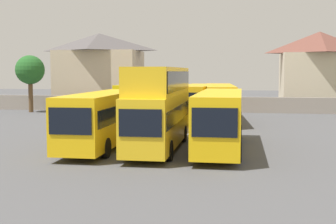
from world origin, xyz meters
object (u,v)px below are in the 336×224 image
Objects in this scene: bus_3 at (220,117)px; bus_4 at (144,100)px; bus_1 at (104,116)px; tree_behind_wall at (30,70)px; bus_5 at (197,101)px; house_terrace_centre at (319,70)px; bus_2 at (159,104)px; bus_6 at (220,101)px; house_terrace_left at (100,70)px.

bus_4 is at bearing -151.88° from bus_3.
bus_1 is 1.75× the size of tree_behind_wall.
house_terrace_centre is (13.83, 16.81, 2.97)m from bus_5.
bus_2 is 16.02m from bus_6.
bus_4 is 1.04× the size of bus_5.
tree_behind_wall is (-19.09, 22.71, 2.05)m from bus_2.
house_terrace_centre is at bearing 141.25° from bus_6.
tree_behind_wall is (-33.83, -9.93, -0.11)m from house_terrace_centre.
bus_3 is 1.75× the size of tree_behind_wall.
bus_1 is 14.86m from bus_4.
bus_6 is at bearing -177.19° from bus_3.
tree_behind_wall reaches higher than bus_4.
house_terrace_left is 28.39m from house_terrace_centre.
house_terrace_centre is at bearing 137.02° from bus_4.
bus_2 is 1.03× the size of bus_5.
house_terrace_left is 10.71m from tree_behind_wall.
house_terrace_centre is (18.90, 17.29, 2.92)m from bus_4.
bus_5 is (5.07, 0.48, -0.05)m from bus_4.
bus_5 reaches higher than bus_1.
bus_5 is at bearing -169.43° from bus_3.
bus_5 is at bearing 176.83° from bus_2.
bus_5 is (0.90, 15.83, -0.82)m from bus_2.
bus_3 reaches higher than bus_5.
bus_3 is 31.94m from tree_behind_wall.
bus_4 is 16.88m from tree_behind_wall.
bus_1 is at bearing -89.93° from bus_3.
house_terrace_left reaches higher than house_terrace_centre.
tree_behind_wall is at bearing -139.85° from bus_2.
house_terrace_left is (-9.49, 16.59, 2.96)m from bus_4.
bus_4 is (-0.58, 14.85, 0.08)m from bus_1.
house_terrace_left is at bearing -145.66° from bus_4.
tree_behind_wall is (-22.11, 6.99, 2.86)m from bus_6.
bus_5 is 1.56× the size of tree_behind_wall.
bus_6 is at bearing -17.55° from tree_behind_wall.
bus_6 is 23.45m from house_terrace_left.
bus_2 is (3.58, -0.50, 0.85)m from bus_1.
bus_3 is at bearing -109.03° from house_terrace_centre.
bus_1 is 0.95× the size of bus_6.
bus_1 is 1.19× the size of house_terrace_centre.
bus_5 is at bearing -18.99° from tree_behind_wall.
bus_1 is at bearing -119.68° from house_terrace_centre.
house_terrace_centre reaches higher than bus_1.
house_terrace_centre reaches higher than bus_5.
house_terrace_left reaches higher than bus_5.
bus_3 is 34.19m from house_terrace_centre.
bus_6 is 20.80m from house_terrace_centre.
house_terrace_left is (-16.67, 16.22, 3.01)m from bus_6.
bus_1 is 1.09× the size of bus_2.
bus_6 is at bearing -124.70° from house_terrace_centre.
bus_3 is 15.29m from bus_6.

